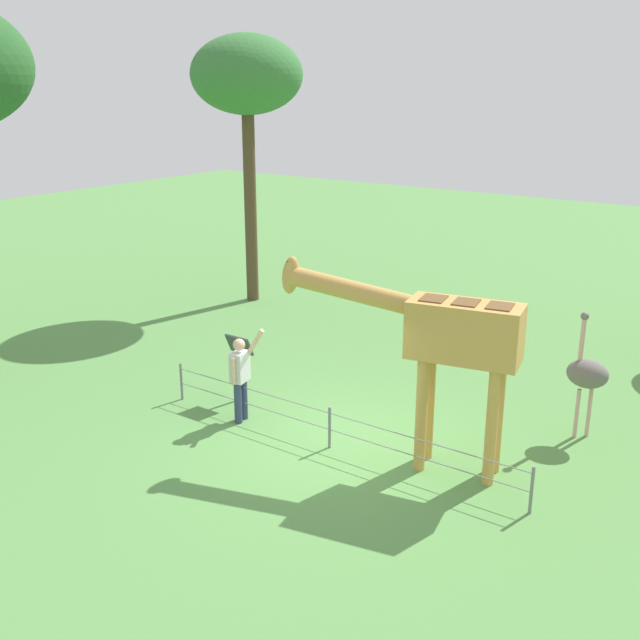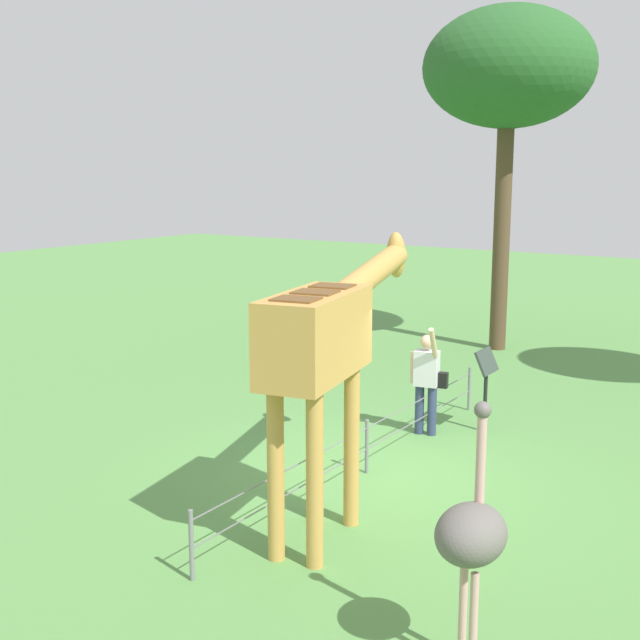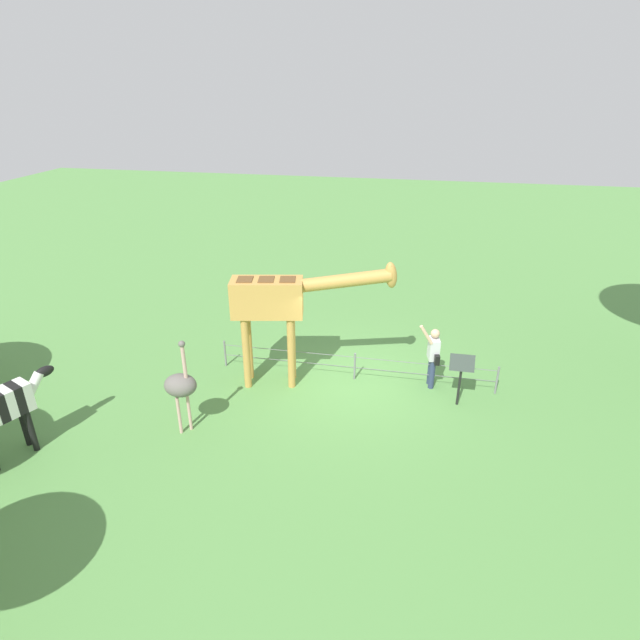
% 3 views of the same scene
% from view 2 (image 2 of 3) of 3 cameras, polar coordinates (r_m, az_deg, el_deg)
% --- Properties ---
extents(ground_plane, '(60.00, 60.00, 0.00)m').
position_cam_2_polar(ground_plane, '(11.16, 4.06, -10.83)').
color(ground_plane, '#568E47').
extents(giraffe, '(3.96, 1.23, 3.24)m').
position_cam_2_polar(giraffe, '(8.93, 0.51, -1.46)').
color(giraffe, '#C69347').
rests_on(giraffe, ground_plane).
extents(visitor, '(0.56, 0.57, 1.77)m').
position_cam_2_polar(visitor, '(12.60, 7.53, -4.06)').
color(visitor, navy).
rests_on(visitor, ground_plane).
extents(ostrich, '(0.70, 0.56, 2.25)m').
position_cam_2_polar(ostrich, '(6.85, 10.58, -14.59)').
color(ostrich, '#CC9E93').
rests_on(ostrich, ground_plane).
extents(tree_northeast, '(3.70, 3.70, 7.52)m').
position_cam_2_polar(tree_northeast, '(18.76, 13.09, 16.69)').
color(tree_northeast, brown).
rests_on(tree_northeast, ground_plane).
extents(info_sign, '(0.56, 0.21, 1.32)m').
position_cam_2_polar(info_sign, '(12.89, 11.60, -3.65)').
color(info_sign, black).
rests_on(info_sign, ground_plane).
extents(wire_fence, '(7.05, 0.05, 0.75)m').
position_cam_2_polar(wire_fence, '(11.10, 3.31, -8.71)').
color(wire_fence, slate).
rests_on(wire_fence, ground_plane).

